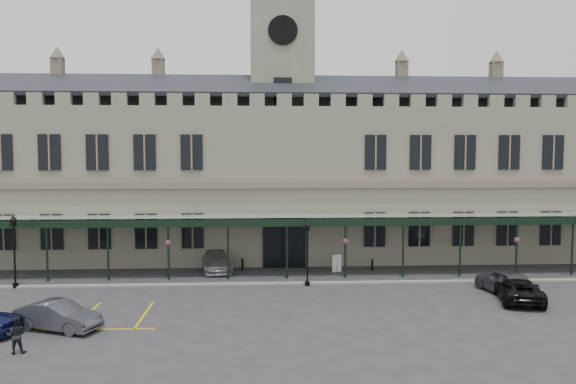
{
  "coord_description": "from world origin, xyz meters",
  "views": [
    {
      "loc": [
        -1.97,
        -30.51,
        8.56
      ],
      "look_at": [
        0.0,
        6.0,
        6.0
      ],
      "focal_mm": 35.0,
      "sensor_mm": 36.0,
      "label": 1
    }
  ],
  "objects": [
    {
      "name": "ground",
      "position": [
        0.0,
        0.0,
        0.0
      ],
      "size": [
        140.0,
        140.0,
        0.0
      ],
      "primitive_type": "plane",
      "color": "#2C2C2E"
    },
    {
      "name": "station_building",
      "position": [
        0.0,
        15.91,
        6.47
      ],
      "size": [
        60.0,
        10.36,
        17.3
      ],
      "color": "#6D6A5B",
      "rests_on": "ground"
    },
    {
      "name": "clock_tower",
      "position": [
        0.0,
        16.0,
        13.11
      ],
      "size": [
        5.6,
        5.6,
        24.8
      ],
      "color": "#6D6A5B",
      "rests_on": "ground"
    },
    {
      "name": "canopy",
      "position": [
        0.0,
        7.46,
        2.4
      ],
      "size": [
        50.0,
        4.1,
        4.3
      ],
      "color": "#8C9E93",
      "rests_on": "ground"
    },
    {
      "name": "kerb",
      "position": [
        0.0,
        5.5,
        0.06
      ],
      "size": [
        60.0,
        0.4,
        0.12
      ],
      "primitive_type": "cube",
      "color": "gray",
      "rests_on": "ground"
    },
    {
      "name": "parking_markings",
      "position": [
        -14.0,
        -1.5,
        0.0
      ],
      "size": [
        16.0,
        6.0,
        0.01
      ],
      "primitive_type": null,
      "color": "gold",
      "rests_on": "ground"
    },
    {
      "name": "tree_behind_left",
      "position": [
        -22.0,
        25.0,
        12.81
      ],
      "size": [
        6.0,
        6.0,
        16.0
      ],
      "color": "#332314",
      "rests_on": "ground"
    },
    {
      "name": "tree_behind_mid",
      "position": [
        8.0,
        25.0,
        12.81
      ],
      "size": [
        6.0,
        6.0,
        16.0
      ],
      "color": "#332314",
      "rests_on": "ground"
    },
    {
      "name": "tree_behind_right",
      "position": [
        24.0,
        25.0,
        12.81
      ],
      "size": [
        6.0,
        6.0,
        16.0
      ],
      "color": "#332314",
      "rests_on": "ground"
    },
    {
      "name": "lamp_post_left",
      "position": [
        -17.37,
        5.45,
        2.75
      ],
      "size": [
        0.44,
        0.44,
        4.64
      ],
      "color": "black",
      "rests_on": "ground"
    },
    {
      "name": "lamp_post_mid",
      "position": [
        1.2,
        5.05,
        2.5
      ],
      "size": [
        0.4,
        0.4,
        4.21
      ],
      "color": "black",
      "rests_on": "ground"
    },
    {
      "name": "sign_board",
      "position": [
        3.69,
        9.13,
        0.6
      ],
      "size": [
        0.7,
        0.28,
        1.23
      ],
      "rotation": [
        0.0,
        0.0,
        0.32
      ],
      "color": "black",
      "rests_on": "ground"
    },
    {
      "name": "bollard_left",
      "position": [
        -3.11,
        9.93,
        0.44
      ],
      "size": [
        0.16,
        0.16,
        0.89
      ],
      "primitive_type": "cylinder",
      "color": "black",
      "rests_on": "ground"
    },
    {
      "name": "bollard_right",
      "position": [
        6.32,
        9.37,
        0.42
      ],
      "size": [
        0.15,
        0.15,
        0.84
      ],
      "primitive_type": "cylinder",
      "color": "black",
      "rests_on": "ground"
    },
    {
      "name": "car_left_b",
      "position": [
        -11.63,
        -3.37,
        0.7
      ],
      "size": [
        4.49,
        2.95,
        1.4
      ],
      "primitive_type": "imported",
      "rotation": [
        0.0,
        0.0,
        1.19
      ],
      "color": "#3A3C42",
      "rests_on": "ground"
    },
    {
      "name": "car_taxi",
      "position": [
        -5.0,
        10.0,
        0.71
      ],
      "size": [
        2.74,
        5.15,
        1.42
      ],
      "primitive_type": "imported",
      "rotation": [
        0.0,
        0.0,
        0.16
      ],
      "color": "gray",
      "rests_on": "ground"
    },
    {
      "name": "car_van",
      "position": [
        13.0,
        0.56,
        0.67
      ],
      "size": [
        3.28,
        5.19,
        1.34
      ],
      "primitive_type": "imported",
      "rotation": [
        0.0,
        0.0,
        2.9
      ],
      "color": "black",
      "rests_on": "ground"
    },
    {
      "name": "car_right_a",
      "position": [
        13.0,
        2.22,
        0.78
      ],
      "size": [
        2.61,
        4.82,
        1.56
      ],
      "primitive_type": "imported",
      "rotation": [
        0.0,
        0.0,
        3.32
      ],
      "color": "#3A3C42",
      "rests_on": "ground"
    },
    {
      "name": "person_b",
      "position": [
        -12.3,
        -6.5,
        0.8
      ],
      "size": [
        0.86,
        0.71,
        1.6
      ],
      "primitive_type": "imported",
      "rotation": [
        0.0,
        0.0,
        3.28
      ],
      "color": "black",
      "rests_on": "ground"
    }
  ]
}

